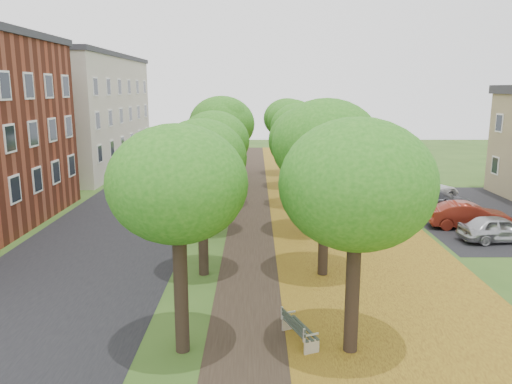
{
  "coord_description": "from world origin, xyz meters",
  "views": [
    {
      "loc": [
        -0.12,
        -13.08,
        7.37
      ],
      "look_at": [
        -0.09,
        10.31,
        2.5
      ],
      "focal_mm": 35.0,
      "sensor_mm": 36.0,
      "label": 1
    }
  ],
  "objects_px": {
    "car_silver": "(498,229)",
    "car_white": "(421,189)",
    "car_red": "(469,216)",
    "car_grey": "(435,199)",
    "bench": "(298,329)"
  },
  "relations": [
    {
      "from": "car_silver",
      "to": "car_white",
      "type": "height_order",
      "value": "car_white"
    },
    {
      "from": "bench",
      "to": "car_white",
      "type": "xyz_separation_m",
      "value": [
        9.85,
        19.11,
        0.32
      ]
    },
    {
      "from": "bench",
      "to": "car_red",
      "type": "distance_m",
      "value": 15.91
    },
    {
      "from": "car_silver",
      "to": "car_grey",
      "type": "xyz_separation_m",
      "value": [
        -0.78,
        6.51,
        0.0
      ]
    },
    {
      "from": "car_white",
      "to": "bench",
      "type": "bearing_deg",
      "value": 128.67
    },
    {
      "from": "car_red",
      "to": "car_white",
      "type": "relative_size",
      "value": 0.81
    },
    {
      "from": "car_red",
      "to": "car_grey",
      "type": "relative_size",
      "value": 0.94
    },
    {
      "from": "car_silver",
      "to": "car_grey",
      "type": "height_order",
      "value": "car_grey"
    },
    {
      "from": "car_red",
      "to": "car_white",
      "type": "xyz_separation_m",
      "value": [
        -0.32,
        6.87,
        0.03
      ]
    },
    {
      "from": "car_silver",
      "to": "car_white",
      "type": "bearing_deg",
      "value": -1.21
    },
    {
      "from": "car_silver",
      "to": "car_grey",
      "type": "bearing_deg",
      "value": 0.8
    },
    {
      "from": "car_silver",
      "to": "car_grey",
      "type": "relative_size",
      "value": 0.85
    },
    {
      "from": "car_grey",
      "to": "car_white",
      "type": "distance_m",
      "value": 2.72
    },
    {
      "from": "car_silver",
      "to": "car_white",
      "type": "xyz_separation_m",
      "value": [
        -0.78,
        9.23,
        0.08
      ]
    },
    {
      "from": "bench",
      "to": "car_silver",
      "type": "distance_m",
      "value": 14.52
    }
  ]
}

